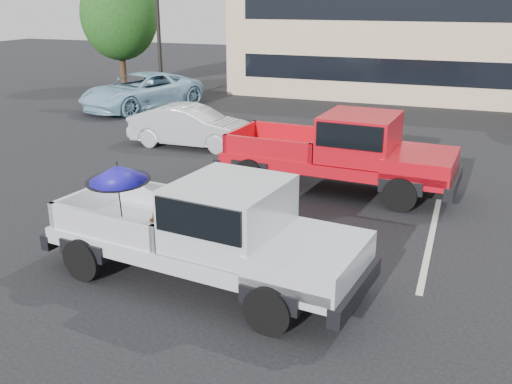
% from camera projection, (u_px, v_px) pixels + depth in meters
% --- Properties ---
extents(ground, '(90.00, 90.00, 0.00)m').
position_uv_depth(ground, '(260.00, 256.00, 10.89)').
color(ground, black).
rests_on(ground, ground).
extents(stripe_left, '(0.12, 5.00, 0.01)m').
position_uv_depth(stripe_left, '(171.00, 203.00, 13.66)').
color(stripe_left, silver).
rests_on(stripe_left, ground).
extents(stripe_right, '(0.12, 5.00, 0.01)m').
position_uv_depth(stripe_right, '(431.00, 238.00, 11.67)').
color(stripe_right, silver).
rests_on(stripe_right, ground).
extents(motel_building, '(20.40, 8.40, 6.30)m').
position_uv_depth(motel_building, '(447.00, 28.00, 27.75)').
color(motel_building, '#CBAA87').
rests_on(motel_building, ground).
extents(tree_left, '(3.96, 3.96, 6.02)m').
position_uv_depth(tree_left, '(119.00, 15.00, 29.36)').
color(tree_left, '#332114').
rests_on(tree_left, ground).
extents(silver_pickup, '(5.89, 2.67, 2.06)m').
position_uv_depth(silver_pickup, '(217.00, 227.00, 9.50)').
color(silver_pickup, black).
rests_on(silver_pickup, ground).
extents(red_pickup, '(6.12, 2.54, 1.97)m').
position_uv_depth(red_pickup, '(352.00, 149.00, 14.23)').
color(red_pickup, black).
rests_on(red_pickup, ground).
extents(silver_sedan, '(4.08, 1.48, 1.34)m').
position_uv_depth(silver_sedan, '(191.00, 126.00, 18.58)').
color(silver_sedan, '#B9BCC1').
rests_on(silver_sedan, ground).
extents(blue_suv, '(4.27, 6.09, 1.54)m').
position_uv_depth(blue_suv, '(141.00, 91.00, 24.71)').
color(blue_suv, '#91BED8').
rests_on(blue_suv, ground).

